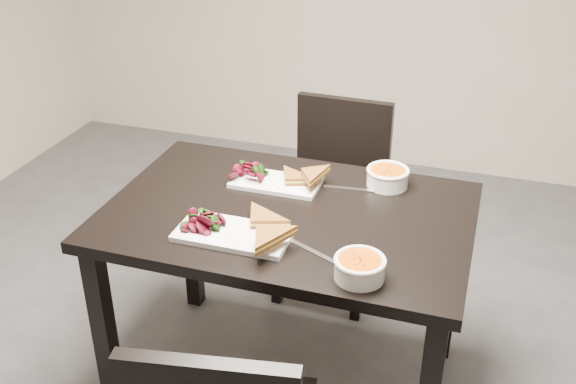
# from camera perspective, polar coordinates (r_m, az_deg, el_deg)

# --- Properties ---
(table) EXTENTS (1.20, 0.80, 0.75)m
(table) POSITION_cam_1_polar(r_m,az_deg,el_deg) (2.27, -0.00, -3.76)
(table) COLOR black
(table) RESTS_ON ground
(chair_far) EXTENTS (0.43, 0.43, 0.85)m
(chair_far) POSITION_cam_1_polar(r_m,az_deg,el_deg) (2.94, 4.04, 0.51)
(chair_far) COLOR black
(chair_far) RESTS_ON ground
(plate_near) EXTENTS (0.35, 0.18, 0.02)m
(plate_near) POSITION_cam_1_polar(r_m,az_deg,el_deg) (2.08, -4.65, -3.58)
(plate_near) COLOR white
(plate_near) RESTS_ON table
(sandwich_near) EXTENTS (0.21, 0.18, 0.06)m
(sandwich_near) POSITION_cam_1_polar(r_m,az_deg,el_deg) (2.05, -2.85, -2.78)
(sandwich_near) COLOR #9E6521
(sandwich_near) RESTS_ON plate_near
(salad_near) EXTENTS (0.11, 0.10, 0.05)m
(salad_near) POSITION_cam_1_polar(r_m,az_deg,el_deg) (2.10, -7.21, -2.35)
(salad_near) COLOR black
(salad_near) RESTS_ON plate_near
(soup_bowl_near) EXTENTS (0.15, 0.15, 0.07)m
(soup_bowl_near) POSITION_cam_1_polar(r_m,az_deg,el_deg) (1.89, 6.10, -6.33)
(soup_bowl_near) COLOR white
(soup_bowl_near) RESTS_ON table
(cutlery_near) EXTENTS (0.17, 0.09, 0.00)m
(cutlery_near) POSITION_cam_1_polar(r_m,az_deg,el_deg) (2.01, 2.08, -5.03)
(cutlery_near) COLOR silver
(cutlery_near) RESTS_ON table
(plate_far) EXTENTS (0.31, 0.16, 0.02)m
(plate_far) POSITION_cam_1_polar(r_m,az_deg,el_deg) (2.37, -1.05, 0.79)
(plate_far) COLOR white
(plate_far) RESTS_ON table
(sandwich_far) EXTENTS (0.19, 0.16, 0.05)m
(sandwich_far) POSITION_cam_1_polar(r_m,az_deg,el_deg) (2.33, 0.34, 1.12)
(sandwich_far) COLOR #9E6521
(sandwich_far) RESTS_ON plate_far
(salad_far) EXTENTS (0.10, 0.09, 0.04)m
(salad_far) POSITION_cam_1_polar(r_m,az_deg,el_deg) (2.39, -3.32, 1.75)
(salad_far) COLOR black
(salad_far) RESTS_ON plate_far
(soup_bowl_far) EXTENTS (0.15, 0.15, 0.07)m
(soup_bowl_far) POSITION_cam_1_polar(r_m,az_deg,el_deg) (2.38, 8.45, 1.35)
(soup_bowl_far) COLOR white
(soup_bowl_far) RESTS_ON table
(cutlery_far) EXTENTS (0.18, 0.04, 0.00)m
(cutlery_far) POSITION_cam_1_polar(r_m,az_deg,el_deg) (2.36, 5.21, 0.28)
(cutlery_far) COLOR silver
(cutlery_far) RESTS_ON table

